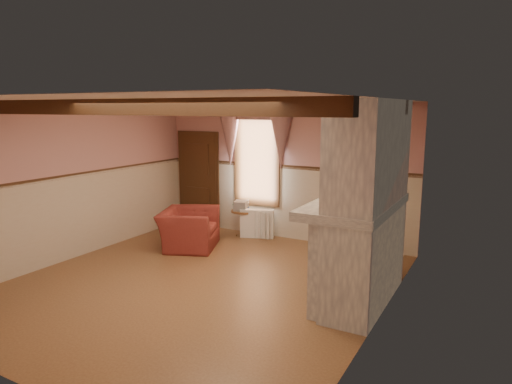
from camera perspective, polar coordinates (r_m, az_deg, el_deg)
The scene contains 26 objects.
floor at distance 7.28m, azimuth -7.16°, elevation -11.29°, with size 5.50×6.00×0.01m, color brown.
ceiling at distance 6.77m, azimuth -7.71°, elevation 11.31°, with size 5.50×6.00×0.01m, color silver.
wall_back at distance 9.44m, azimuth 3.40°, elevation 2.60°, with size 5.50×0.02×2.80m, color tan.
wall_front at distance 4.88m, azimuth -28.84°, elevation -6.18°, with size 5.50×0.02×2.80m, color tan.
wall_left at distance 8.78m, azimuth -22.06°, elevation 1.26°, with size 0.02×6.00×2.80m, color tan.
wall_right at distance 5.74m, azimuth 15.35°, elevation -2.90°, with size 0.02×6.00×2.80m, color tan.
wainscot at distance 7.04m, azimuth -7.30°, elevation -5.61°, with size 5.50×6.00×1.50m, color beige, non-canonical shape.
chair_rail at distance 6.87m, azimuth -7.44°, elevation 0.41°, with size 5.50×6.00×0.08m, color black, non-canonical shape.
firebox at distance 6.76m, azimuth 9.93°, elevation -9.05°, with size 0.20×0.95×0.90m, color black.
armchair at distance 8.98m, azimuth -8.40°, elevation -4.59°, with size 1.15×1.00×0.75m, color maroon.
side_table at distance 9.76m, azimuth -1.62°, elevation -3.86°, with size 0.51×0.51×0.55m, color brown.
book_stack at distance 9.68m, azimuth -1.89°, elevation -1.70°, with size 0.26×0.32×0.20m, color #B7AD8C.
radiator at distance 9.59m, azimuth 0.15°, elevation -3.96°, with size 0.70×0.18×0.60m, color white.
bowl at distance 6.37m, azimuth 12.15°, elevation -0.89°, with size 0.33×0.33×0.08m, color brown.
mantel_clock at distance 7.00m, azimuth 13.77°, elevation 0.54°, with size 0.14×0.24×0.20m, color black.
oil_lamp at distance 6.98m, azimuth 13.75°, elevation 0.85°, with size 0.11×0.11×0.28m, color gold.
candle_red at distance 5.98m, azimuth 11.01°, elevation -1.20°, with size 0.06×0.06×0.16m, color #A42B14.
jar_yellow at distance 5.97m, azimuth 10.98°, elevation -1.41°, with size 0.06×0.06×0.12m, color yellow.
fireplace at distance 6.38m, azimuth 13.81°, elevation -1.49°, with size 0.85×2.00×2.80m, color gray.
mantel at distance 6.44m, azimuth 12.25°, elevation -1.69°, with size 1.05×2.05×0.12m, color gray.
overmantel_mirror at distance 6.40m, azimuth 10.87°, elevation 3.82°, with size 0.06×1.44×1.04m, color silver.
door at distance 10.51m, azimuth -7.15°, elevation 1.41°, with size 1.10×0.10×2.10m, color black.
window at distance 9.66m, azimuth 0.12°, elevation 4.29°, with size 1.06×0.08×2.02m, color white.
window_drapes at distance 9.53m, azimuth -0.14°, elevation 7.82°, with size 1.30×0.14×1.40m, color gray.
ceiling_beam_front at distance 5.85m, azimuth -14.80°, elevation 10.23°, with size 5.50×0.18×0.20m, color black.
ceiling_beam_back at distance 7.77m, azimuth -2.33°, elevation 10.54°, with size 5.50×0.18×0.20m, color black.
Camera 1 is at (4.02, -5.44, 2.69)m, focal length 32.00 mm.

